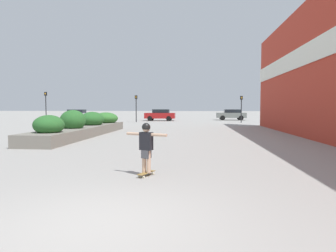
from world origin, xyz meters
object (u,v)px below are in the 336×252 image
Objects in this scene: car_center_left at (231,114)px; traffic_light_far_left at (46,102)px; traffic_light_right at (241,104)px; car_center_right at (160,115)px; skateboard at (146,173)px; skateboarder at (146,143)px; car_leftmost at (78,114)px; traffic_light_left at (136,104)px.

car_center_left is 24.68m from traffic_light_far_left.
car_center_right is at bearing 157.91° from traffic_light_right.
car_center_left is (6.27, 35.38, 0.74)m from skateboard.
car_center_right is 1.28× the size of traffic_light_right.
traffic_light_right reaches higher than car_center_right.
traffic_light_right is (10.07, -4.09, 1.35)m from car_center_right.
traffic_light_far_left reaches higher than skateboarder.
traffic_light_far_left reaches higher than car_center_left.
skateboarder is 0.32× the size of car_leftmost.
skateboarder is at bearing 24.74° from car_leftmost.
traffic_light_right reaches higher than car_leftmost.
car_leftmost is (-15.44, 33.51, 0.73)m from skateboard.
traffic_light_right is (0.30, -7.16, 1.36)m from car_center_left.
traffic_light_far_left is at bearing -177.05° from traffic_light_left.
skateboarder is at bearing -173.82° from car_center_right.
traffic_light_far_left is (-17.14, 27.76, 2.43)m from skateboard.
car_leftmost is 6.23m from traffic_light_far_left.
traffic_light_far_left is at bearing -16.46° from car_leftmost.
car_center_left is 1.10× the size of traffic_light_far_left.
skateboard is 36.90m from car_leftmost.
skateboard is 29.06m from traffic_light_right.
car_leftmost is 12.00m from car_center_right.
traffic_light_left is (-12.25, -7.04, 1.44)m from car_center_left.
skateboard is 32.51m from car_center_right.
car_center_left is at bearing 94.93° from car_leftmost.
traffic_light_left is 1.04× the size of traffic_light_right.
traffic_light_far_left is (-23.41, -7.62, 1.69)m from car_center_left.
skateboarder is 29.01m from traffic_light_right.
car_center_left is at bearing -72.57° from car_center_right.
skateboarder is 36.90m from car_leftmost.
skateboard is at bearing -58.31° from traffic_light_far_left.
traffic_light_right is at bearing -0.51° from traffic_light_left.
traffic_light_left is (-5.98, 28.34, 1.37)m from skateboarder.
car_center_right is at bearing 84.29° from car_leftmost.
traffic_light_right is 0.85× the size of traffic_light_far_left.
traffic_light_right is 23.72m from traffic_light_far_left.
traffic_light_far_left reaches higher than traffic_light_right.
skateboarder is 0.41× the size of traffic_light_right.
traffic_light_right is (6.57, 28.23, 1.30)m from skateboarder.
skateboarder is 32.67m from traffic_light_far_left.
traffic_light_left is at bearing 179.49° from traffic_light_right.
car_leftmost is 22.68m from traffic_light_right.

